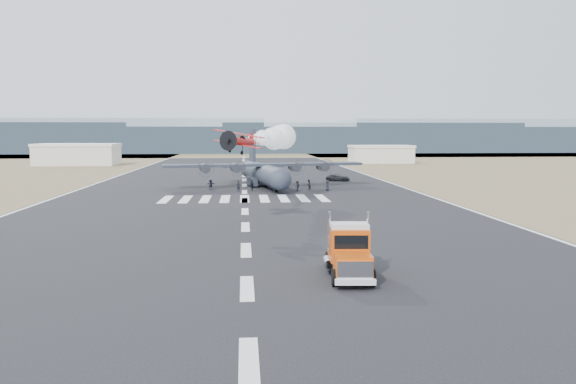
{
  "coord_description": "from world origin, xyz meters",
  "views": [
    {
      "loc": [
        -0.18,
        -35.89,
        10.12
      ],
      "look_at": [
        4.43,
        21.66,
        4.0
      ],
      "focal_mm": 35.0,
      "sensor_mm": 36.0,
      "label": 1
    }
  ],
  "objects": [
    {
      "name": "crew_c",
      "position": [
        9.16,
        60.62,
        0.93
      ],
      "size": [
        1.23,
        1.27,
        1.87
      ],
      "primitive_type": "imported",
      "rotation": [
        0.0,
        0.0,
        3.97
      ],
      "color": "black",
      "rests_on": "ground"
    },
    {
      "name": "aerobatic_biplane",
      "position": [
        -0.5,
        26.35,
        9.23
      ],
      "size": [
        6.04,
        5.63,
        2.72
      ],
      "rotation": [
        0.0,
        0.15,
        -0.26
      ],
      "color": "red"
    },
    {
      "name": "crew_e",
      "position": [
        14.51,
        60.97,
        0.9
      ],
      "size": [
        0.77,
        1.0,
        1.8
      ],
      "primitive_type": "imported",
      "rotation": [
        0.0,
        0.0,
        5.0
      ],
      "color": "black",
      "rests_on": "ground"
    },
    {
      "name": "ridge_seg_d",
      "position": [
        0.0,
        260.0,
        6.5
      ],
      "size": [
        150.0,
        50.0,
        13.0
      ],
      "primitive_type": "cube",
      "color": "gray",
      "rests_on": "ground"
    },
    {
      "name": "crew_h",
      "position": [
        4.07,
        65.63,
        0.91
      ],
      "size": [
        0.62,
        0.93,
        1.82
      ],
      "primitive_type": "imported",
      "rotation": [
        0.0,
        0.0,
        4.8
      ],
      "color": "black",
      "rests_on": "ground"
    },
    {
      "name": "runway_markings",
      "position": [
        0.0,
        60.0,
        0.01
      ],
      "size": [
        60.0,
        260.0,
        0.01
      ],
      "primitive_type": null,
      "color": "silver",
      "rests_on": "ground"
    },
    {
      "name": "ridge_seg_e",
      "position": [
        65.0,
        260.0,
        7.5
      ],
      "size": [
        150.0,
        50.0,
        15.0
      ],
      "primitive_type": "cube",
      "color": "gray",
      "rests_on": "ground"
    },
    {
      "name": "hangar_left",
      "position": [
        -52.0,
        145.0,
        3.41
      ],
      "size": [
        24.5,
        14.5,
        6.7
      ],
      "color": "beige",
      "rests_on": "ground"
    },
    {
      "name": "crew_b",
      "position": [
        11.39,
        62.67,
        0.92
      ],
      "size": [
        1.02,
        1.03,
        1.84
      ],
      "primitive_type": "imported",
      "rotation": [
        0.0,
        0.0,
        3.96
      ],
      "color": "black",
      "rests_on": "ground"
    },
    {
      "name": "ridge_seg_f",
      "position": [
        130.0,
        260.0,
        8.5
      ],
      "size": [
        150.0,
        50.0,
        17.0
      ],
      "primitive_type": "cube",
      "color": "gray",
      "rests_on": "ground"
    },
    {
      "name": "ground",
      "position": [
        0.0,
        0.0,
        0.0
      ],
      "size": [
        500.0,
        500.0,
        0.0
      ],
      "primitive_type": "plane",
      "color": "black",
      "rests_on": "ground"
    },
    {
      "name": "support_vehicle",
      "position": [
        19.65,
        80.21,
        0.71
      ],
      "size": [
        5.58,
        3.77,
        1.42
      ],
      "primitive_type": "imported",
      "rotation": [
        0.0,
        0.0,
        1.27
      ],
      "color": "black",
      "rests_on": "ground"
    },
    {
      "name": "crew_a",
      "position": [
        -1.08,
        61.12,
        0.94
      ],
      "size": [
        0.89,
        0.86,
        1.88
      ],
      "primitive_type": "imported",
      "rotation": [
        0.0,
        0.0,
        3.77
      ],
      "color": "black",
      "rests_on": "ground"
    },
    {
      "name": "crew_f",
      "position": [
        -6.02,
        65.39,
        0.85
      ],
      "size": [
        1.64,
        1.08,
        1.69
      ],
      "primitive_type": "imported",
      "rotation": [
        0.0,
        0.0,
        3.54
      ],
      "color": "black",
      "rests_on": "ground"
    },
    {
      "name": "smoke_trail",
      "position": [
        4.57,
        45.24,
        9.37
      ],
      "size": [
        7.71,
        22.59,
        3.8
      ],
      "rotation": [
        0.0,
        0.0,
        -0.26
      ],
      "color": "white"
    },
    {
      "name": "scrub_far",
      "position": [
        0.0,
        230.0,
        0.0
      ],
      "size": [
        500.0,
        80.0,
        0.0
      ],
      "primitive_type": "cube",
      "color": "brown",
      "rests_on": "ground"
    },
    {
      "name": "ridge_seg_c",
      "position": [
        -65.0,
        260.0,
        8.5
      ],
      "size": [
        150.0,
        50.0,
        17.0
      ],
      "primitive_type": "cube",
      "color": "gray",
      "rests_on": "ground"
    },
    {
      "name": "crew_g",
      "position": [
        -6.12,
        64.53,
        0.89
      ],
      "size": [
        0.61,
        0.71,
        1.78
      ],
      "primitive_type": "imported",
      "rotation": [
        0.0,
        0.0,
        1.69
      ],
      "color": "black",
      "rests_on": "ground"
    },
    {
      "name": "semi_truck",
      "position": [
        7.22,
        2.58,
        1.86
      ],
      "size": [
        3.33,
        8.55,
        3.8
      ],
      "rotation": [
        0.0,
        0.0,
        -0.07
      ],
      "color": "black",
      "rests_on": "ground"
    },
    {
      "name": "transport_aircraft",
      "position": [
        3.51,
        69.96,
        2.78
      ],
      "size": [
        37.37,
        30.63,
        10.8
      ],
      "rotation": [
        0.0,
        0.0,
        0.17
      ],
      "color": "#1E212E",
      "rests_on": "ground"
    },
    {
      "name": "hangar_right",
      "position": [
        46.0,
        150.0,
        3.01
      ],
      "size": [
        20.5,
        12.5,
        5.9
      ],
      "color": "beige",
      "rests_on": "ground"
    },
    {
      "name": "crew_d",
      "position": [
        1.32,
        62.4,
        0.92
      ],
      "size": [
        1.04,
        1.21,
        1.84
      ],
      "primitive_type": "imported",
      "rotation": [
        0.0,
        0.0,
        4.16
      ],
      "color": "black",
      "rests_on": "ground"
    }
  ]
}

